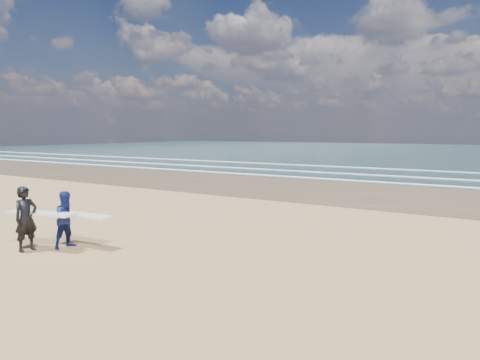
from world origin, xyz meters
The scene contains 2 objects.
surfer_near centered at (-1.07, -0.01, 0.98)m, with size 2.26×1.22×1.94m.
surfer_far centered at (-0.36, 0.86, 0.88)m, with size 2.24×1.17×1.74m.
Camera 1 is at (10.85, -7.29, 3.54)m, focal length 32.00 mm.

